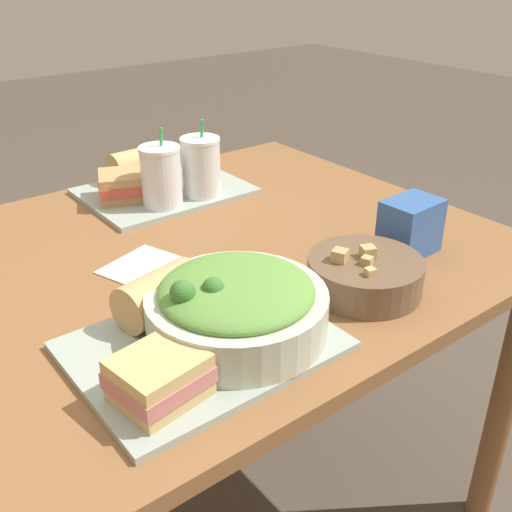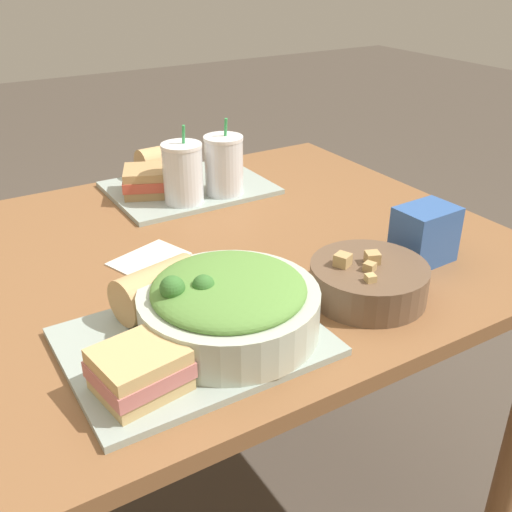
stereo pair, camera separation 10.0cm
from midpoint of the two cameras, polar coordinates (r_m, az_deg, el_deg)
dining_table at (r=1.23m, az=-6.42°, el=-4.19°), size 1.42×0.98×0.76m
tray_near at (r=0.93m, az=-2.91°, el=-8.23°), size 0.38×0.30×0.01m
tray_far at (r=1.53m, az=-4.53°, el=6.45°), size 0.38×0.30×0.01m
salad_bowl at (r=0.92m, az=0.47°, el=-4.62°), size 0.28×0.28×0.12m
soup_bowl at (r=1.07m, az=13.31°, el=-2.30°), size 0.21×0.21×0.08m
sandwich_near at (r=0.82m, az=-7.58°, el=-10.80°), size 0.13×0.12×0.06m
baguette_near at (r=0.99m, az=-6.44°, el=-3.18°), size 0.15×0.11×0.08m
sandwich_far at (r=1.47m, az=-8.13°, el=7.06°), size 0.16×0.15×0.06m
baguette_far at (r=1.59m, az=-7.31°, el=8.91°), size 0.11×0.09×0.08m
drink_cup_dark at (r=1.40m, az=-4.94°, el=7.66°), size 0.09×0.09×0.18m
drink_cup_red at (r=1.45m, az=-1.09°, el=8.45°), size 0.09×0.09×0.18m
chip_bag at (r=1.21m, az=18.06°, el=1.93°), size 0.12×0.09×0.11m
napkin_folded at (r=1.19m, az=-7.80°, el=-0.34°), size 0.17×0.14×0.00m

